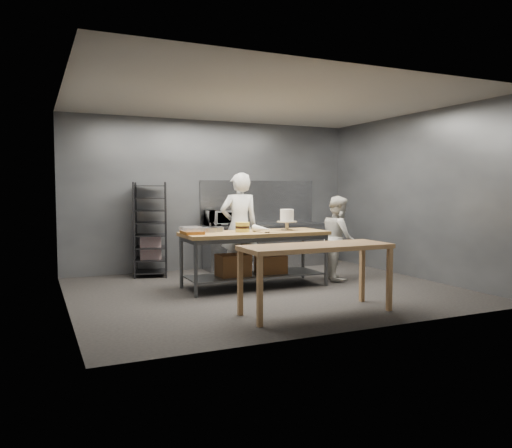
{
  "coord_description": "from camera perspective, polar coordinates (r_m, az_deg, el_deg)",
  "views": [
    {
      "loc": [
        -3.41,
        -7.14,
        1.62
      ],
      "look_at": [
        -0.06,
        0.27,
        1.05
      ],
      "focal_mm": 35.0,
      "sensor_mm": 36.0,
      "label": 1
    }
  ],
  "objects": [
    {
      "name": "piping_bag",
      "position": [
        8.06,
        0.72,
        -0.55
      ],
      "size": [
        0.24,
        0.4,
        0.12
      ],
      "primitive_type": "cone",
      "rotation": [
        1.57,
        0.0,
        0.34
      ],
      "color": "white",
      "rests_on": "work_table"
    },
    {
      "name": "offset_spatula",
      "position": [
        8.03,
        1.85,
        -0.96
      ],
      "size": [
        0.36,
        0.02,
        0.02
      ],
      "color": "slate",
      "rests_on": "work_table"
    },
    {
      "name": "back_counter",
      "position": [
        10.37,
        1.0,
        -2.46
      ],
      "size": [
        2.6,
        0.6,
        0.9
      ],
      "color": "slate",
      "rests_on": "ground"
    },
    {
      "name": "speed_rack",
      "position": [
        9.49,
        -11.96,
        -0.7
      ],
      "size": [
        0.75,
        0.78,
        1.75
      ],
      "color": "black",
      "rests_on": "ground"
    },
    {
      "name": "splashback_panel",
      "position": [
        10.58,
        0.31,
        2.54
      ],
      "size": [
        2.6,
        0.02,
        0.9
      ],
      "primitive_type": "cube",
      "color": "slate",
      "rests_on": "back_counter"
    },
    {
      "name": "cake_pans",
      "position": [
        8.21,
        -4.97,
        -0.63
      ],
      "size": [
        0.38,
        0.29,
        0.07
      ],
      "color": "gray",
      "rests_on": "work_table"
    },
    {
      "name": "chef_right",
      "position": [
        9.02,
        9.44,
        -1.58
      ],
      "size": [
        0.8,
        0.89,
        1.5
      ],
      "primitive_type": "imported",
      "rotation": [
        0.0,
        0.0,
        1.18
      ],
      "color": "silver",
      "rests_on": "ground"
    },
    {
      "name": "chef_behind",
      "position": [
        8.88,
        -1.93,
        -0.3
      ],
      "size": [
        0.73,
        0.51,
        1.91
      ],
      "primitive_type": "imported",
      "rotation": [
        0.0,
        0.0,
        3.07
      ],
      "color": "silver",
      "rests_on": "ground"
    },
    {
      "name": "microwave",
      "position": [
        9.94,
        -4.21,
        0.71
      ],
      "size": [
        0.54,
        0.37,
        0.3
      ],
      "primitive_type": "imported",
      "color": "black",
      "rests_on": "back_counter"
    },
    {
      "name": "frosted_cake_stand",
      "position": [
        8.48,
        3.56,
        0.77
      ],
      "size": [
        0.34,
        0.34,
        0.36
      ],
      "color": "#B9AE94",
      "rests_on": "work_table"
    },
    {
      "name": "layer_cake",
      "position": [
        8.15,
        -1.56,
        -0.36
      ],
      "size": [
        0.23,
        0.23,
        0.16
      ],
      "color": "gold",
      "rests_on": "work_table"
    },
    {
      "name": "near_counter",
      "position": [
        6.54,
        6.92,
        -3.11
      ],
      "size": [
        2.0,
        0.7,
        0.9
      ],
      "color": "olive",
      "rests_on": "ground"
    },
    {
      "name": "ground",
      "position": [
        8.07,
        1.2,
        -7.57
      ],
      "size": [
        6.0,
        6.0,
        0.0
      ],
      "primitive_type": "plane",
      "color": "black",
      "rests_on": "ground"
    },
    {
      "name": "back_wall",
      "position": [
        10.22,
        -4.84,
        3.32
      ],
      "size": [
        6.0,
        0.04,
        3.0
      ],
      "primitive_type": "cube",
      "color": "#4C4F54",
      "rests_on": "ground"
    },
    {
      "name": "work_table",
      "position": [
        8.23,
        -0.39,
        -3.3
      ],
      "size": [
        2.4,
        0.9,
        0.92
      ],
      "color": "#97673C",
      "rests_on": "ground"
    },
    {
      "name": "pastry_clamshells",
      "position": [
        7.84,
        -7.31,
        -0.73
      ],
      "size": [
        0.33,
        0.45,
        0.11
      ],
      "color": "#9E591F",
      "rests_on": "work_table"
    }
  ]
}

